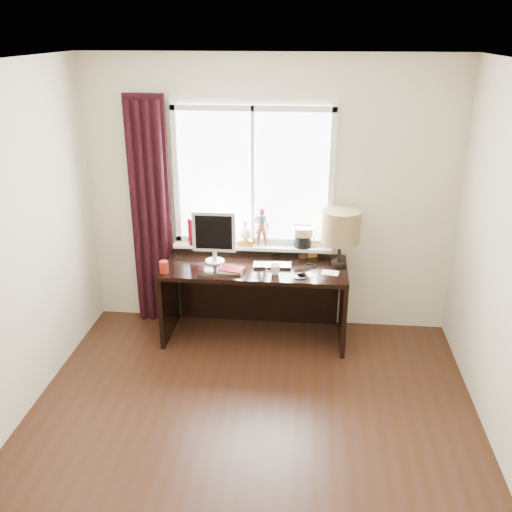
# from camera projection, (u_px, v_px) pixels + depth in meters

# --- Properties ---
(floor) EXTENTS (3.50, 4.00, 0.00)m
(floor) POSITION_uv_depth(u_px,v_px,m) (246.00, 453.00, 4.03)
(floor) COLOR #32190C
(floor) RESTS_ON ground
(ceiling) EXTENTS (3.50, 4.00, 0.00)m
(ceiling) POSITION_uv_depth(u_px,v_px,m) (242.00, 67.00, 3.05)
(ceiling) COLOR white
(ceiling) RESTS_ON wall_back
(wall_back) EXTENTS (3.50, 0.00, 2.60)m
(wall_back) POSITION_uv_depth(u_px,v_px,m) (269.00, 197.00, 5.38)
(wall_back) COLOR beige
(wall_back) RESTS_ON ground
(laptop) EXTENTS (0.36, 0.24, 0.03)m
(laptop) POSITION_uv_depth(u_px,v_px,m) (273.00, 265.00, 5.23)
(laptop) COLOR silver
(laptop) RESTS_ON desk
(mug) EXTENTS (0.13, 0.13, 0.10)m
(mug) POSITION_uv_depth(u_px,v_px,m) (275.00, 269.00, 5.06)
(mug) COLOR white
(mug) RESTS_ON desk
(red_cup) EXTENTS (0.08, 0.08, 0.11)m
(red_cup) POSITION_uv_depth(u_px,v_px,m) (164.00, 267.00, 5.09)
(red_cup) COLOR maroon
(red_cup) RESTS_ON desk
(window) EXTENTS (1.52, 0.20, 1.40)m
(window) POSITION_uv_depth(u_px,v_px,m) (253.00, 198.00, 5.35)
(window) COLOR white
(window) RESTS_ON ground
(curtain) EXTENTS (0.38, 0.09, 2.25)m
(curtain) POSITION_uv_depth(u_px,v_px,m) (151.00, 215.00, 5.47)
(curtain) COLOR black
(curtain) RESTS_ON floor
(desk) EXTENTS (1.70, 0.70, 0.75)m
(desk) POSITION_uv_depth(u_px,v_px,m) (256.00, 285.00, 5.44)
(desk) COLOR black
(desk) RESTS_ON floor
(monitor) EXTENTS (0.40, 0.18, 0.49)m
(monitor) POSITION_uv_depth(u_px,v_px,m) (214.00, 234.00, 5.23)
(monitor) COLOR beige
(monitor) RESTS_ON desk
(notebook_stack) EXTENTS (0.24, 0.19, 0.03)m
(notebook_stack) POSITION_uv_depth(u_px,v_px,m) (231.00, 270.00, 5.13)
(notebook_stack) COLOR beige
(notebook_stack) RESTS_ON desk
(brush_holder) EXTENTS (0.09, 0.09, 0.25)m
(brush_holder) POSITION_uv_depth(u_px,v_px,m) (303.00, 251.00, 5.43)
(brush_holder) COLOR black
(brush_holder) RESTS_ON desk
(icon_frame) EXTENTS (0.10, 0.04, 0.13)m
(icon_frame) POSITION_uv_depth(u_px,v_px,m) (312.00, 251.00, 5.43)
(icon_frame) COLOR gold
(icon_frame) RESTS_ON desk
(table_lamp) EXTENTS (0.35, 0.35, 0.52)m
(table_lamp) POSITION_uv_depth(u_px,v_px,m) (341.00, 227.00, 5.15)
(table_lamp) COLOR black
(table_lamp) RESTS_ON desk
(loose_papers) EXTENTS (0.45, 0.24, 0.00)m
(loose_papers) POSITION_uv_depth(u_px,v_px,m) (312.00, 274.00, 5.07)
(loose_papers) COLOR white
(loose_papers) RESTS_ON desk
(desk_cables) EXTENTS (0.46, 0.59, 0.01)m
(desk_cables) POSITION_uv_depth(u_px,v_px,m) (297.00, 268.00, 5.20)
(desk_cables) COLOR black
(desk_cables) RESTS_ON desk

